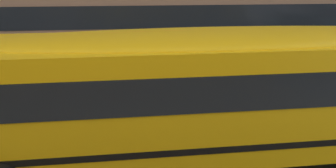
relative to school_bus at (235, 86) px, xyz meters
name	(u,v)px	position (x,y,z in m)	size (l,w,h in m)	color
ground_plane	(82,135)	(-3.40, 1.62, -1.71)	(400.00, 400.00, 0.00)	#38383D
sidewalk_far	(102,64)	(-3.40, 8.87, -1.70)	(120.00, 3.00, 0.01)	gray
lane_centreline	(82,135)	(-3.40, 1.62, -1.70)	(110.00, 0.16, 0.01)	silver
school_bus	(235,86)	(0.00, 0.00, 0.00)	(12.91, 3.07, 2.87)	yellow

